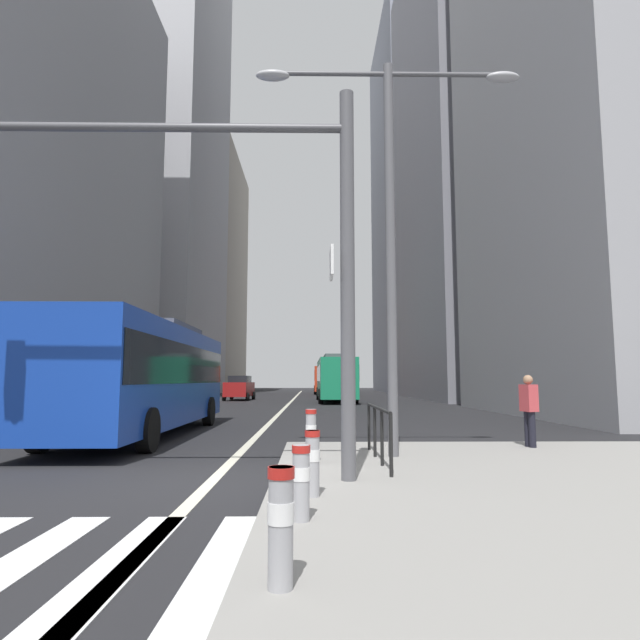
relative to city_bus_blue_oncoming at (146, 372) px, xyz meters
name	(u,v)px	position (x,y,z in m)	size (l,w,h in m)	color
ground_plane	(282,410)	(3.29, 13.12, -1.84)	(160.00, 160.00, 0.00)	black
median_island	(580,486)	(8.79, -7.88, -1.76)	(9.00, 10.00, 0.15)	gray
crosswalk_stripes	(17,564)	(2.29, -10.88, -1.83)	(5.85, 3.20, 0.01)	silver
lane_centre_line	(290,402)	(3.29, 23.12, -1.83)	(0.20, 80.00, 0.01)	beige
office_tower_left_mid	(156,151)	(-12.71, 42.06, 25.37)	(12.92, 21.77, 54.40)	#9E9EA3
office_tower_left_far	(201,274)	(-12.71, 67.26, 16.34)	(11.85, 23.09, 36.36)	gray
office_tower_right_mid	(481,155)	(20.29, 31.09, 20.29)	(12.68, 21.81, 44.25)	gray
office_tower_right_far	(421,205)	(20.29, 57.61, 24.50)	(11.63, 23.32, 52.66)	slate
city_bus_blue_oncoming	(146,372)	(0.00, 0.00, 0.00)	(2.74, 11.29, 3.40)	#14389E
city_bus_red_receding	(335,377)	(6.60, 24.38, 0.00)	(2.79, 11.29, 3.40)	#198456
city_bus_red_distant	(326,378)	(6.48, 47.85, 0.00)	(2.87, 11.78, 3.40)	red
car_oncoming_mid	(240,388)	(-0.95, 27.46, -0.85)	(2.20, 4.49, 1.94)	maroon
car_receding_near	(334,387)	(6.88, 35.26, -0.85)	(2.11, 4.10, 1.94)	#B2A899
car_receding_far	(339,386)	(7.54, 37.38, -0.85)	(2.13, 4.61, 1.94)	gold
traffic_signal_gantry	(200,215)	(3.15, -7.80, 2.31)	(6.73, 0.65, 6.00)	#515156
street_lamp_post	(390,198)	(6.45, -5.33, 3.45)	(5.50, 0.32, 8.00)	#56565B
bollard_front	(281,520)	(4.66, -11.88, -1.22)	(0.20, 0.20, 0.84)	#99999E
bollard_left	(301,478)	(4.77, -10.06, -1.25)	(0.20, 0.20, 0.78)	#99999E
bollard_right	(312,459)	(4.89, -8.87, -1.23)	(0.20, 0.20, 0.82)	#99999E
bollard_back	(311,433)	(4.86, -6.21, -1.16)	(0.20, 0.20, 0.95)	#99999E
pedestrian_railing	(378,422)	(6.09, -5.92, -0.99)	(0.06, 3.26, 0.98)	black
pedestrian_waiting	(529,407)	(9.67, -3.94, -0.82)	(0.31, 0.42, 1.57)	black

